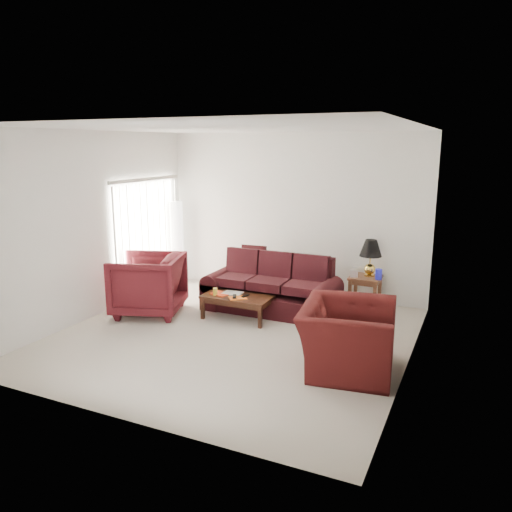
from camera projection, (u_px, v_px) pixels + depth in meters
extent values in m
plane|color=silver|center=(232.00, 337.00, 7.38)|extent=(5.00, 5.00, 0.00)
cube|color=silver|center=(148.00, 238.00, 9.28)|extent=(0.10, 2.00, 2.16)
cube|color=black|center=(253.00, 257.00, 9.20)|extent=(0.47, 0.25, 0.47)
cube|color=white|center=(354.00, 274.00, 8.49)|extent=(0.13, 0.06, 0.13)
cylinder|color=#1B1DB1|center=(379.00, 274.00, 8.34)|extent=(0.12, 0.12, 0.18)
cube|color=silver|center=(357.00, 268.00, 8.80)|extent=(0.21, 0.23, 0.06)
imported|color=#4A1116|center=(148.00, 284.00, 8.29)|extent=(1.40, 1.38, 1.01)
imported|color=#3B0D0D|center=(347.00, 337.00, 6.23)|extent=(1.29, 1.43, 0.84)
cube|color=#E83E17|center=(220.00, 294.00, 8.13)|extent=(0.35, 0.30, 0.02)
cube|color=beige|center=(233.00, 293.00, 8.16)|extent=(0.32, 0.24, 0.02)
cube|color=orange|center=(238.00, 298.00, 7.91)|extent=(0.34, 0.33, 0.02)
cube|color=black|center=(234.00, 296.00, 7.92)|extent=(0.13, 0.19, 0.02)
cube|color=black|center=(245.00, 296.00, 7.96)|extent=(0.08, 0.16, 0.02)
cylinder|color=gold|center=(215.00, 292.00, 8.06)|extent=(0.09, 0.09, 0.12)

